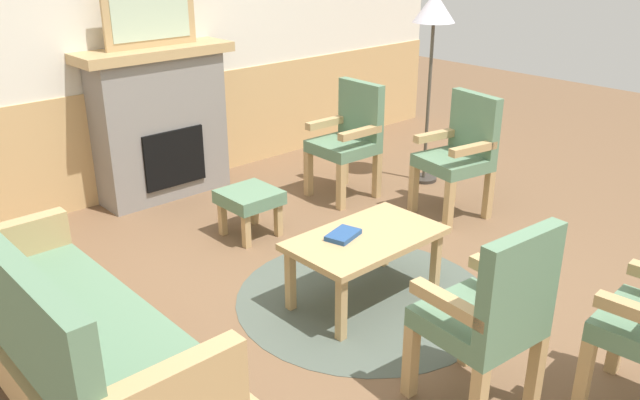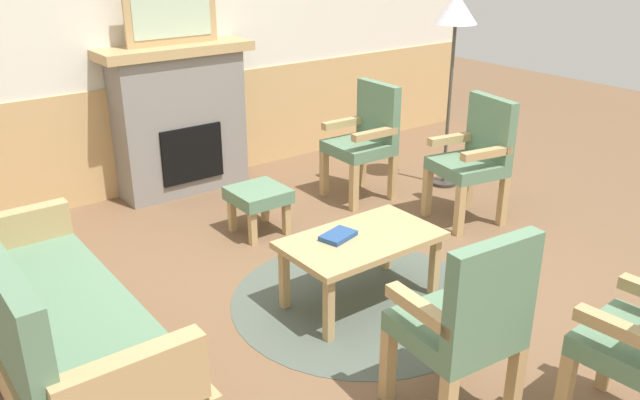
{
  "view_description": "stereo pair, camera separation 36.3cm",
  "coord_description": "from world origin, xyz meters",
  "px_view_note": "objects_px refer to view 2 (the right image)",
  "views": [
    {
      "loc": [
        -2.62,
        -2.52,
        2.15
      ],
      "look_at": [
        0.0,
        0.35,
        0.55
      ],
      "focal_mm": 36.8,
      "sensor_mm": 36.0,
      "label": 1
    },
    {
      "loc": [
        -2.34,
        -2.75,
        2.15
      ],
      "look_at": [
        0.0,
        0.35,
        0.55
      ],
      "focal_mm": 36.8,
      "sensor_mm": 36.0,
      "label": 2
    }
  ],
  "objects_px": {
    "fireplace": "(180,119)",
    "armchair_near_fireplace": "(476,155)",
    "coffee_table": "(361,245)",
    "framed_picture": "(171,9)",
    "footstool": "(258,198)",
    "armchair_front_center": "(467,320)",
    "couch": "(57,324)",
    "book_on_table": "(338,236)",
    "armchair_by_window_left": "(366,136)",
    "floor_lamp_by_chairs": "(455,21)"
  },
  "relations": [
    {
      "from": "armchair_by_window_left",
      "to": "armchair_front_center",
      "type": "bearing_deg",
      "value": -121.67
    },
    {
      "from": "book_on_table",
      "to": "fireplace",
      "type": "bearing_deg",
      "value": 87.19
    },
    {
      "from": "coffee_table",
      "to": "framed_picture",
      "type": "bearing_deg",
      "value": 90.18
    },
    {
      "from": "armchair_by_window_left",
      "to": "armchair_front_center",
      "type": "xyz_separation_m",
      "value": [
        -1.49,
        -2.42,
        0.0
      ]
    },
    {
      "from": "book_on_table",
      "to": "floor_lamp_by_chairs",
      "type": "distance_m",
      "value": 2.51
    },
    {
      "from": "couch",
      "to": "book_on_table",
      "type": "relative_size",
      "value": 8.33
    },
    {
      "from": "fireplace",
      "to": "armchair_near_fireplace",
      "type": "bearing_deg",
      "value": -51.88
    },
    {
      "from": "fireplace",
      "to": "book_on_table",
      "type": "bearing_deg",
      "value": -92.81
    },
    {
      "from": "coffee_table",
      "to": "floor_lamp_by_chairs",
      "type": "xyz_separation_m",
      "value": [
        1.94,
        1.1,
        1.06
      ]
    },
    {
      "from": "floor_lamp_by_chairs",
      "to": "book_on_table",
      "type": "bearing_deg",
      "value": -153.45
    },
    {
      "from": "fireplace",
      "to": "book_on_table",
      "type": "height_order",
      "value": "fireplace"
    },
    {
      "from": "coffee_table",
      "to": "fireplace",
      "type": "bearing_deg",
      "value": 90.18
    },
    {
      "from": "fireplace",
      "to": "couch",
      "type": "bearing_deg",
      "value": -128.4
    },
    {
      "from": "armchair_near_fireplace",
      "to": "armchair_front_center",
      "type": "height_order",
      "value": "same"
    },
    {
      "from": "book_on_table",
      "to": "floor_lamp_by_chairs",
      "type": "height_order",
      "value": "floor_lamp_by_chairs"
    },
    {
      "from": "armchair_by_window_left",
      "to": "floor_lamp_by_chairs",
      "type": "xyz_separation_m",
      "value": [
        0.76,
        -0.23,
        0.91
      ]
    },
    {
      "from": "couch",
      "to": "book_on_table",
      "type": "bearing_deg",
      "value": -4.89
    },
    {
      "from": "footstool",
      "to": "armchair_by_window_left",
      "type": "height_order",
      "value": "armchair_by_window_left"
    },
    {
      "from": "floor_lamp_by_chairs",
      "to": "coffee_table",
      "type": "bearing_deg",
      "value": -150.33
    },
    {
      "from": "couch",
      "to": "armchair_front_center",
      "type": "xyz_separation_m",
      "value": [
        1.43,
        -1.31,
        0.14
      ]
    },
    {
      "from": "framed_picture",
      "to": "armchair_by_window_left",
      "type": "distance_m",
      "value": 1.9
    },
    {
      "from": "coffee_table",
      "to": "armchair_near_fireplace",
      "type": "xyz_separation_m",
      "value": [
        1.53,
        0.44,
        0.15
      ]
    },
    {
      "from": "fireplace",
      "to": "coffee_table",
      "type": "distance_m",
      "value": 2.42
    },
    {
      "from": "framed_picture",
      "to": "armchair_near_fireplace",
      "type": "bearing_deg",
      "value": -51.88
    },
    {
      "from": "fireplace",
      "to": "armchair_near_fireplace",
      "type": "relative_size",
      "value": 1.33
    },
    {
      "from": "coffee_table",
      "to": "armchair_by_window_left",
      "type": "relative_size",
      "value": 0.98
    },
    {
      "from": "framed_picture",
      "to": "footstool",
      "type": "relative_size",
      "value": 2.0
    },
    {
      "from": "armchair_front_center",
      "to": "armchair_near_fireplace",
      "type": "bearing_deg",
      "value": 39.59
    },
    {
      "from": "couch",
      "to": "floor_lamp_by_chairs",
      "type": "xyz_separation_m",
      "value": [
        3.68,
        0.89,
        1.05
      ]
    },
    {
      "from": "framed_picture",
      "to": "coffee_table",
      "type": "relative_size",
      "value": 0.83
    },
    {
      "from": "armchair_by_window_left",
      "to": "armchair_near_fireplace",
      "type": "bearing_deg",
      "value": -68.14
    },
    {
      "from": "couch",
      "to": "book_on_table",
      "type": "height_order",
      "value": "couch"
    },
    {
      "from": "framed_picture",
      "to": "floor_lamp_by_chairs",
      "type": "xyz_separation_m",
      "value": [
        1.94,
        -1.3,
        -0.11
      ]
    },
    {
      "from": "armchair_near_fireplace",
      "to": "coffee_table",
      "type": "bearing_deg",
      "value": -164.03
    },
    {
      "from": "book_on_table",
      "to": "armchair_front_center",
      "type": "height_order",
      "value": "armchair_front_center"
    },
    {
      "from": "book_on_table",
      "to": "couch",
      "type": "bearing_deg",
      "value": 175.11
    },
    {
      "from": "footstool",
      "to": "armchair_by_window_left",
      "type": "xyz_separation_m",
      "value": [
        1.14,
        0.1,
        0.25
      ]
    },
    {
      "from": "fireplace",
      "to": "coffee_table",
      "type": "bearing_deg",
      "value": -89.82
    },
    {
      "from": "footstool",
      "to": "armchair_front_center",
      "type": "height_order",
      "value": "armchair_front_center"
    },
    {
      "from": "armchair_front_center",
      "to": "floor_lamp_by_chairs",
      "type": "relative_size",
      "value": 0.58
    },
    {
      "from": "fireplace",
      "to": "armchair_by_window_left",
      "type": "height_order",
      "value": "fireplace"
    },
    {
      "from": "book_on_table",
      "to": "armchair_near_fireplace",
      "type": "relative_size",
      "value": 0.22
    },
    {
      "from": "coffee_table",
      "to": "book_on_table",
      "type": "distance_m",
      "value": 0.16
    },
    {
      "from": "framed_picture",
      "to": "footstool",
      "type": "bearing_deg",
      "value": -87.87
    },
    {
      "from": "coffee_table",
      "to": "armchair_by_window_left",
      "type": "xyz_separation_m",
      "value": [
        1.18,
        1.33,
        0.15
      ]
    },
    {
      "from": "framed_picture",
      "to": "armchair_front_center",
      "type": "distance_m",
      "value": 3.65
    },
    {
      "from": "footstool",
      "to": "floor_lamp_by_chairs",
      "type": "xyz_separation_m",
      "value": [
        1.9,
        -0.13,
        1.17
      ]
    },
    {
      "from": "couch",
      "to": "armchair_by_window_left",
      "type": "relative_size",
      "value": 1.84
    },
    {
      "from": "fireplace",
      "to": "armchair_by_window_left",
      "type": "xyz_separation_m",
      "value": [
        1.18,
        -1.07,
        -0.11
      ]
    },
    {
      "from": "armchair_near_fireplace",
      "to": "floor_lamp_by_chairs",
      "type": "xyz_separation_m",
      "value": [
        0.4,
        0.66,
        0.91
      ]
    }
  ]
}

